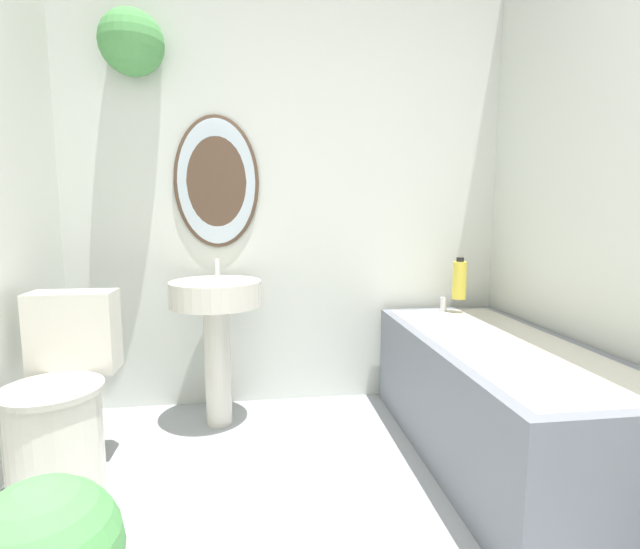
{
  "coord_description": "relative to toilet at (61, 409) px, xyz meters",
  "views": [
    {
      "loc": [
        -0.19,
        -0.35,
        1.1
      ],
      "look_at": [
        0.05,
        1.42,
        0.86
      ],
      "focal_mm": 26.0,
      "sensor_mm": 36.0,
      "label": 1
    }
  ],
  "objects": [
    {
      "name": "wall_back",
      "position": [
        0.9,
        0.78,
        0.94
      ],
      "size": [
        2.57,
        0.32,
        2.4
      ],
      "color": "silver",
      "rests_on": "ground_plane"
    },
    {
      "name": "toilet",
      "position": [
        0.0,
        0.0,
        0.0
      ],
      "size": [
        0.38,
        0.53,
        0.77
      ],
      "color": "beige",
      "rests_on": "ground_plane"
    },
    {
      "name": "pedestal_sink",
      "position": [
        0.57,
        0.49,
        0.26
      ],
      "size": [
        0.46,
        0.46,
        0.86
      ],
      "color": "beige",
      "rests_on": "ground_plane"
    },
    {
      "name": "bathtub",
      "position": [
        1.84,
        -0.04,
        -0.04
      ],
      "size": [
        0.68,
        1.5,
        0.62
      ],
      "color": "slate",
      "rests_on": "ground_plane"
    },
    {
      "name": "shampoo_bottle",
      "position": [
        1.91,
        0.56,
        0.4
      ],
      "size": [
        0.08,
        0.08,
        0.24
      ],
      "color": "gold",
      "rests_on": "bathtub"
    }
  ]
}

